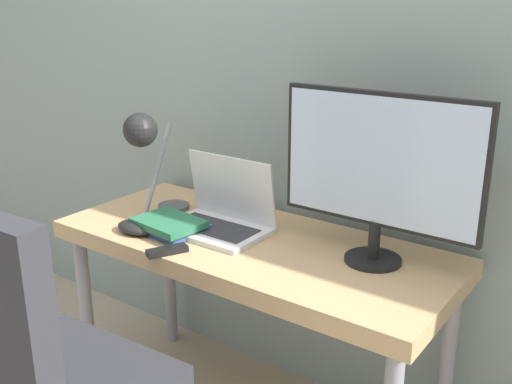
# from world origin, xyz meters

# --- Properties ---
(wall_back) EXTENTS (8.00, 0.05, 2.60)m
(wall_back) POSITION_xyz_m (0.00, 0.64, 1.30)
(wall_back) COLOR gray
(wall_back) RESTS_ON ground_plane
(desk) EXTENTS (1.36, 0.57, 0.72)m
(desk) POSITION_xyz_m (0.00, 0.29, 0.65)
(desk) COLOR tan
(desk) RESTS_ON ground_plane
(laptop) EXTENTS (0.35, 0.24, 0.25)m
(laptop) POSITION_xyz_m (-0.14, 0.29, 0.77)
(laptop) COLOR silver
(laptop) RESTS_ON desk
(monitor) EXTENTS (0.62, 0.17, 0.52)m
(monitor) POSITION_xyz_m (0.40, 0.36, 1.02)
(monitor) COLOR black
(monitor) RESTS_ON desk
(desk_lamp) EXTENTS (0.12, 0.27, 0.39)m
(desk_lamp) POSITION_xyz_m (-0.42, 0.23, 1.01)
(desk_lamp) COLOR #4C4C51
(desk_lamp) RESTS_ON desk
(office_chair) EXTENTS (0.62, 0.63, 1.08)m
(office_chair) POSITION_xyz_m (-0.11, -0.50, 0.60)
(office_chair) COLOR black
(office_chair) RESTS_ON ground_plane
(book_stack) EXTENTS (0.24, 0.21, 0.05)m
(book_stack) POSITION_xyz_m (-0.25, 0.17, 0.75)
(book_stack) COLOR #334C8C
(book_stack) RESTS_ON desk
(tv_remote) EXTENTS (0.09, 0.13, 0.02)m
(tv_remote) POSITION_xyz_m (-0.14, 0.03, 0.73)
(tv_remote) COLOR black
(tv_remote) RESTS_ON desk
(game_controller) EXTENTS (0.15, 0.09, 0.04)m
(game_controller) POSITION_xyz_m (-0.35, 0.10, 0.74)
(game_controller) COLOR black
(game_controller) RESTS_ON desk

